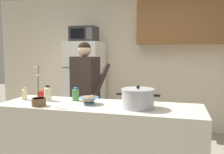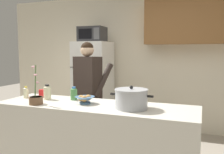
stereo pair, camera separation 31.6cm
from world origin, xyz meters
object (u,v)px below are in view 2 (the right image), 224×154
(bread_bowl, at_px, (85,99))
(potted_orchid, at_px, (36,99))
(cooking_pot, at_px, (131,99))
(bottle_near_edge, at_px, (26,92))
(microwave, at_px, (92,34))
(person_near_pot, at_px, (88,84))
(bottle_far_corner, at_px, (47,92))
(bottle_mid_counter, at_px, (74,93))
(refrigerator, at_px, (93,86))
(coffee_mug, at_px, (43,93))

(bread_bowl, relative_size, potted_orchid, 0.51)
(cooking_pot, relative_size, bottle_near_edge, 3.05)
(microwave, xyz_separation_m, person_near_pot, (0.42, -1.05, -0.80))
(bread_bowl, bearing_deg, bottle_far_corner, 173.77)
(bottle_near_edge, relative_size, bottle_mid_counter, 0.93)
(microwave, distance_m, potted_orchid, 2.23)
(refrigerator, xyz_separation_m, potted_orchid, (0.28, -2.07, 0.14))
(person_near_pot, relative_size, potted_orchid, 3.78)
(refrigerator, bearing_deg, bottle_far_corner, -82.78)
(coffee_mug, height_order, bottle_near_edge, bottle_near_edge)
(refrigerator, distance_m, potted_orchid, 2.09)
(cooking_pot, xyz_separation_m, coffee_mug, (-1.24, 0.21, -0.05))
(potted_orchid, bearing_deg, person_near_pot, 81.78)
(refrigerator, relative_size, bread_bowl, 7.61)
(cooking_pot, relative_size, bread_bowl, 2.04)
(refrigerator, distance_m, coffee_mug, 1.69)
(person_near_pot, height_order, potted_orchid, person_near_pot)
(bread_bowl, xyz_separation_m, bottle_near_edge, (-0.84, 0.04, 0.02))
(coffee_mug, distance_m, bottle_near_edge, 0.20)
(bottle_near_edge, distance_m, bottle_mid_counter, 0.63)
(microwave, relative_size, potted_orchid, 1.11)
(bottle_mid_counter, height_order, potted_orchid, potted_orchid)
(person_near_pot, bearing_deg, bottle_far_corner, -104.86)
(cooking_pot, bearing_deg, microwave, 125.10)
(refrigerator, height_order, microwave, microwave)
(person_near_pot, bearing_deg, bread_bowl, -66.11)
(bottle_far_corner, bearing_deg, refrigerator, 97.22)
(bread_bowl, relative_size, bottle_mid_counter, 1.39)
(refrigerator, bearing_deg, cooking_pot, -55.22)
(coffee_mug, bearing_deg, potted_orchid, -62.61)
(refrigerator, distance_m, microwave, 0.98)
(refrigerator, height_order, bottle_mid_counter, refrigerator)
(microwave, xyz_separation_m, bottle_near_edge, (-0.08, -1.79, -0.83))
(cooking_pot, relative_size, bottle_far_corner, 2.46)
(bottle_mid_counter, bearing_deg, coffee_mug, 177.48)
(bread_bowl, relative_size, bottle_near_edge, 1.49)
(microwave, relative_size, bread_bowl, 2.17)
(microwave, bearing_deg, cooking_pot, -54.90)
(bottle_far_corner, xyz_separation_m, potted_orchid, (0.05, -0.28, -0.03))
(cooking_pot, xyz_separation_m, bottle_near_edge, (-1.39, 0.08, -0.03))
(coffee_mug, height_order, potted_orchid, potted_orchid)
(microwave, distance_m, bottle_near_edge, 1.97)
(refrigerator, relative_size, bottle_near_edge, 11.37)
(potted_orchid, bearing_deg, bread_bowl, 23.80)
(cooking_pot, height_order, bread_bowl, cooking_pot)
(bottle_far_corner, bearing_deg, coffee_mug, 143.54)
(microwave, height_order, cooking_pot, microwave)
(bread_bowl, bearing_deg, coffee_mug, 166.02)
(microwave, xyz_separation_m, bread_bowl, (0.77, -1.83, -0.85))
(coffee_mug, distance_m, bottle_mid_counter, 0.47)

